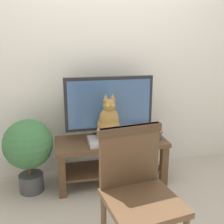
{
  "coord_description": "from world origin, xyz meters",
  "views": [
    {
      "loc": [
        -0.53,
        -1.93,
        1.47
      ],
      "look_at": [
        0.0,
        0.49,
        0.78
      ],
      "focal_mm": 42.31,
      "sensor_mm": 36.0,
      "label": 1
    }
  ],
  "objects_px": {
    "wooden_chair": "(137,186)",
    "potted_plant": "(28,148)",
    "tv_stand": "(111,152)",
    "cat": "(109,122)",
    "tv": "(109,106)",
    "media_box": "(108,141)",
    "book_stack": "(149,133)"
  },
  "relations": [
    {
      "from": "wooden_chair",
      "to": "potted_plant",
      "type": "bearing_deg",
      "value": 127.18
    },
    {
      "from": "tv_stand",
      "to": "cat",
      "type": "relative_size",
      "value": 2.47
    },
    {
      "from": "tv",
      "to": "wooden_chair",
      "type": "xyz_separation_m",
      "value": [
        -0.05,
        -1.1,
        -0.27
      ]
    },
    {
      "from": "tv",
      "to": "potted_plant",
      "type": "xyz_separation_m",
      "value": [
        -0.81,
        -0.09,
        -0.35
      ]
    },
    {
      "from": "media_box",
      "to": "wooden_chair",
      "type": "relative_size",
      "value": 0.43
    },
    {
      "from": "wooden_chair",
      "to": "tv",
      "type": "bearing_deg",
      "value": 87.51
    },
    {
      "from": "media_box",
      "to": "book_stack",
      "type": "bearing_deg",
      "value": 3.63
    },
    {
      "from": "tv_stand",
      "to": "potted_plant",
      "type": "height_order",
      "value": "potted_plant"
    },
    {
      "from": "wooden_chair",
      "to": "book_stack",
      "type": "xyz_separation_m",
      "value": [
        0.44,
        0.97,
        -0.01
      ]
    },
    {
      "from": "tv_stand",
      "to": "media_box",
      "type": "bearing_deg",
      "value": -118.27
    },
    {
      "from": "media_box",
      "to": "cat",
      "type": "relative_size",
      "value": 0.87
    },
    {
      "from": "cat",
      "to": "wooden_chair",
      "type": "relative_size",
      "value": 0.5
    },
    {
      "from": "tv",
      "to": "potted_plant",
      "type": "distance_m",
      "value": 0.89
    },
    {
      "from": "tv",
      "to": "book_stack",
      "type": "xyz_separation_m",
      "value": [
        0.39,
        -0.12,
        -0.28
      ]
    },
    {
      "from": "book_stack",
      "to": "tv_stand",
      "type": "bearing_deg",
      "value": 172.57
    },
    {
      "from": "media_box",
      "to": "cat",
      "type": "distance_m",
      "value": 0.2
    },
    {
      "from": "book_stack",
      "to": "potted_plant",
      "type": "distance_m",
      "value": 1.21
    },
    {
      "from": "media_box",
      "to": "tv_stand",
      "type": "bearing_deg",
      "value": 61.73
    },
    {
      "from": "cat",
      "to": "potted_plant",
      "type": "xyz_separation_m",
      "value": [
        -0.77,
        0.08,
        -0.23
      ]
    },
    {
      "from": "media_box",
      "to": "wooden_chair",
      "type": "distance_m",
      "value": 0.95
    },
    {
      "from": "media_box",
      "to": "tv",
      "type": "bearing_deg",
      "value": 74.34
    },
    {
      "from": "media_box",
      "to": "cat",
      "type": "bearing_deg",
      "value": -85.56
    },
    {
      "from": "tv",
      "to": "wooden_chair",
      "type": "relative_size",
      "value": 0.98
    },
    {
      "from": "media_box",
      "to": "book_stack",
      "type": "distance_m",
      "value": 0.44
    },
    {
      "from": "tv_stand",
      "to": "tv",
      "type": "relative_size",
      "value": 1.25
    },
    {
      "from": "cat",
      "to": "wooden_chair",
      "type": "xyz_separation_m",
      "value": [
        -0.01,
        -0.93,
        -0.15
      ]
    },
    {
      "from": "cat",
      "to": "wooden_chair",
      "type": "height_order",
      "value": "cat"
    },
    {
      "from": "media_box",
      "to": "wooden_chair",
      "type": "xyz_separation_m",
      "value": [
        -0.01,
        -0.94,
        0.05
      ]
    },
    {
      "from": "cat",
      "to": "book_stack",
      "type": "xyz_separation_m",
      "value": [
        0.44,
        0.04,
        -0.16
      ]
    },
    {
      "from": "wooden_chair",
      "to": "tv_stand",
      "type": "bearing_deg",
      "value": 87.33
    },
    {
      "from": "potted_plant",
      "to": "tv",
      "type": "bearing_deg",
      "value": 5.96
    },
    {
      "from": "tv",
      "to": "potted_plant",
      "type": "height_order",
      "value": "tv"
    }
  ]
}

